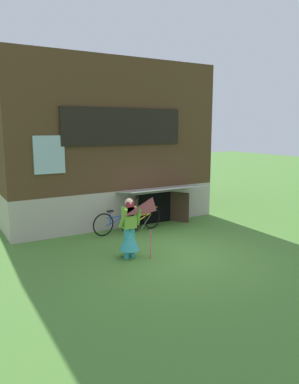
{
  "coord_description": "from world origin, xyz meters",
  "views": [
    {
      "loc": [
        -5.25,
        -7.59,
        3.31
      ],
      "look_at": [
        -0.01,
        1.35,
        1.45
      ],
      "focal_mm": 34.23,
      "sensor_mm": 36.0,
      "label": 1
    }
  ],
  "objects_px": {
    "kite": "(153,212)",
    "bicycle_blue": "(117,222)",
    "bicycle_yellow": "(141,220)",
    "person": "(129,233)"
  },
  "relations": [
    {
      "from": "kite",
      "to": "bicycle_blue",
      "type": "height_order",
      "value": "kite"
    },
    {
      "from": "bicycle_yellow",
      "to": "bicycle_blue",
      "type": "bearing_deg",
      "value": 152.94
    },
    {
      "from": "kite",
      "to": "bicycle_yellow",
      "type": "xyz_separation_m",
      "value": [
        1.04,
        2.43,
        -0.89
      ]
    },
    {
      "from": "bicycle_blue",
      "to": "bicycle_yellow",
      "type": "bearing_deg",
      "value": -18.89
    },
    {
      "from": "bicycle_yellow",
      "to": "bicycle_blue",
      "type": "distance_m",
      "value": 0.79
    },
    {
      "from": "bicycle_blue",
      "to": "kite",
      "type": "bearing_deg",
      "value": -101.04
    },
    {
      "from": "person",
      "to": "bicycle_yellow",
      "type": "height_order",
      "value": "person"
    },
    {
      "from": "bicycle_yellow",
      "to": "bicycle_blue",
      "type": "relative_size",
      "value": 0.96
    },
    {
      "from": "kite",
      "to": "bicycle_yellow",
      "type": "height_order",
      "value": "kite"
    },
    {
      "from": "person",
      "to": "bicycle_blue",
      "type": "relative_size",
      "value": 0.92
    }
  ]
}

